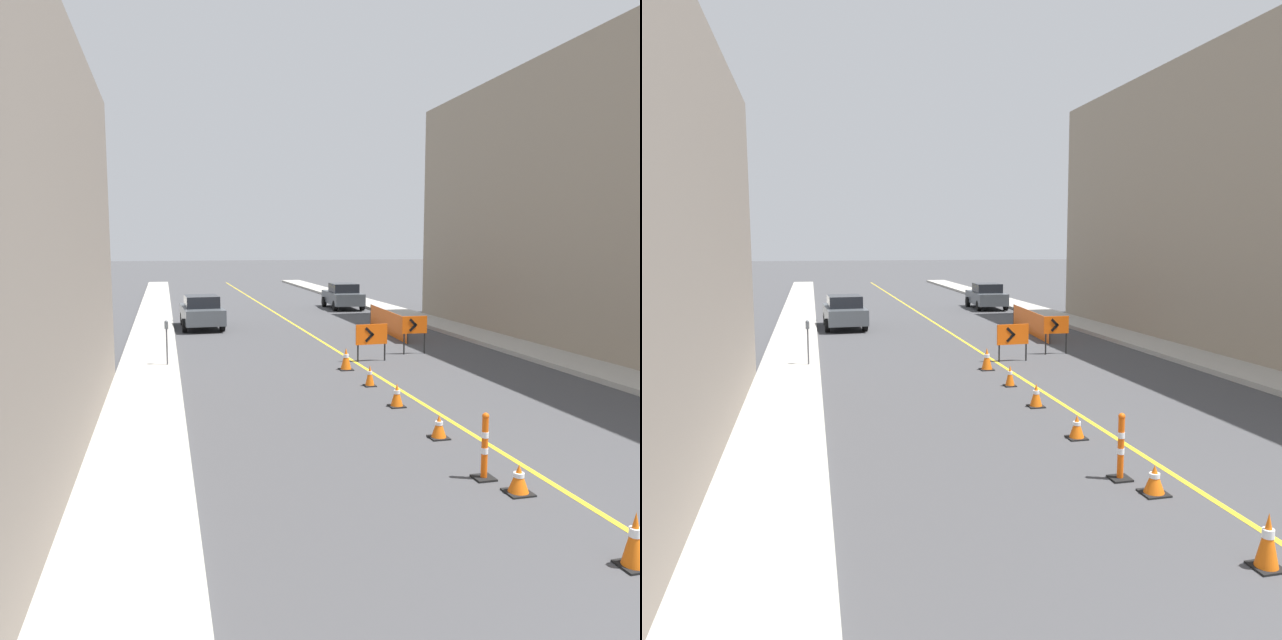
% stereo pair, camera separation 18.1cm
% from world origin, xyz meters
% --- Properties ---
extents(lane_stripe, '(0.12, 63.58, 0.01)m').
position_xyz_m(lane_stripe, '(0.00, 31.79, 0.00)').
color(lane_stripe, gold).
rests_on(lane_stripe, ground_plane).
extents(sidewalk_left, '(1.89, 63.58, 0.17)m').
position_xyz_m(sidewalk_left, '(-6.86, 31.79, 0.08)').
color(sidewalk_left, '#ADA89E').
rests_on(sidewalk_left, ground_plane).
extents(sidewalk_right, '(1.89, 63.58, 0.17)m').
position_xyz_m(sidewalk_right, '(6.86, 31.79, 0.08)').
color(sidewalk_right, '#ADA89E').
rests_on(sidewalk_right, ground_plane).
extents(building_facade_right, '(6.00, 24.70, 11.16)m').
position_xyz_m(building_facade_right, '(10.81, 18.17, 5.58)').
color(building_facade_right, gray).
rests_on(building_facade_right, ground_plane).
extents(traffic_cone_nearest, '(0.37, 0.37, 0.73)m').
position_xyz_m(traffic_cone_nearest, '(-0.66, 4.22, 0.36)').
color(traffic_cone_nearest, black).
rests_on(traffic_cone_nearest, ground_plane).
extents(traffic_cone_second, '(0.42, 0.42, 0.49)m').
position_xyz_m(traffic_cone_second, '(-0.79, 6.65, 0.24)').
color(traffic_cone_second, black).
rests_on(traffic_cone_second, ground_plane).
extents(traffic_cone_third, '(0.39, 0.39, 0.50)m').
position_xyz_m(traffic_cone_third, '(-0.81, 9.65, 0.25)').
color(traffic_cone_third, black).
rests_on(traffic_cone_third, ground_plane).
extents(traffic_cone_fourth, '(0.39, 0.39, 0.59)m').
position_xyz_m(traffic_cone_fourth, '(-0.74, 12.25, 0.29)').
color(traffic_cone_fourth, black).
rests_on(traffic_cone_fourth, ground_plane).
extents(traffic_cone_fifth, '(0.33, 0.33, 0.61)m').
position_xyz_m(traffic_cone_fifth, '(-0.67, 14.58, 0.30)').
color(traffic_cone_fifth, black).
rests_on(traffic_cone_fifth, ground_plane).
extents(traffic_cone_farthest, '(0.43, 0.43, 0.72)m').
position_xyz_m(traffic_cone_farthest, '(-0.68, 16.96, 0.36)').
color(traffic_cone_farthest, black).
rests_on(traffic_cone_farthest, ground_plane).
extents(delineator_post_front, '(0.35, 0.35, 1.18)m').
position_xyz_m(delineator_post_front, '(-1.02, 7.36, 0.51)').
color(delineator_post_front, black).
rests_on(delineator_post_front, ground_plane).
extents(arrow_barricade_primary, '(1.15, 0.12, 1.29)m').
position_xyz_m(arrow_barricade_primary, '(0.59, 18.16, 0.90)').
color(arrow_barricade_primary, '#EF560C').
rests_on(arrow_barricade_primary, ground_plane).
extents(arrow_barricade_secondary, '(0.95, 0.11, 1.41)m').
position_xyz_m(arrow_barricade_secondary, '(2.59, 19.15, 1.01)').
color(arrow_barricade_secondary, '#EF560C').
rests_on(arrow_barricade_secondary, ground_plane).
extents(safety_mesh_fence, '(0.51, 6.04, 1.04)m').
position_xyz_m(safety_mesh_fence, '(3.44, 24.32, 0.52)').
color(safety_mesh_fence, '#EF560C').
rests_on(safety_mesh_fence, ground_plane).
extents(parked_car_curb_near, '(1.98, 4.37, 1.59)m').
position_xyz_m(parked_car_curb_near, '(-4.59, 28.22, 0.80)').
color(parked_car_curb_near, '#474C51').
rests_on(parked_car_curb_near, ground_plane).
extents(parked_car_curb_mid, '(1.98, 4.37, 1.59)m').
position_xyz_m(parked_car_curb_mid, '(4.54, 35.36, 0.80)').
color(parked_car_curb_mid, '#474C51').
rests_on(parked_car_curb_mid, ground_plane).
extents(parking_meter_near_curb, '(0.12, 0.11, 1.44)m').
position_xyz_m(parking_meter_near_curb, '(-6.27, 18.38, 1.18)').
color(parking_meter_near_curb, '#4C4C51').
rests_on(parking_meter_near_curb, sidewalk_left).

